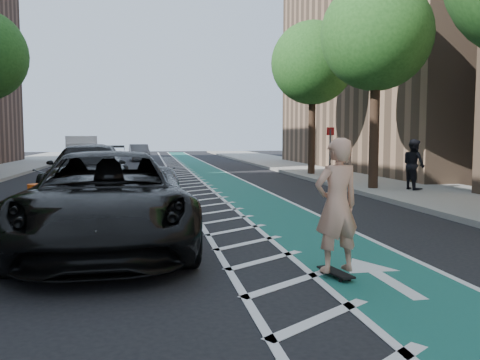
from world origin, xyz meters
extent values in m
plane|color=black|center=(0.00, 0.00, 0.00)|extent=(120.00, 120.00, 0.00)
cube|color=#185749|center=(3.00, 10.00, 0.01)|extent=(2.00, 90.00, 0.01)
cube|color=silver|center=(1.50, 10.00, 0.01)|extent=(1.40, 90.00, 0.01)
cube|color=gray|center=(9.50, 10.00, 0.07)|extent=(5.00, 90.00, 0.15)
cube|color=gray|center=(7.05, 10.00, 0.08)|extent=(0.12, 90.00, 0.16)
cube|color=#84664C|center=(17.50, 20.00, 9.50)|extent=(14.00, 22.00, 19.00)
cylinder|color=#382619|center=(7.90, 8.00, 2.20)|extent=(0.36, 0.36, 4.40)
sphere|color=#1C4818|center=(7.90, 8.00, 5.80)|extent=(4.20, 4.20, 4.20)
cylinder|color=#382619|center=(7.90, 16.00, 2.20)|extent=(0.36, 0.36, 4.40)
sphere|color=#1C4818|center=(7.90, 16.00, 5.80)|extent=(4.20, 4.20, 4.20)
cylinder|color=#4C4C4C|center=(7.60, 12.00, 1.20)|extent=(0.08, 0.08, 2.40)
cube|color=red|center=(7.60, 12.00, 2.30)|extent=(0.35, 0.02, 0.35)
cube|color=black|center=(2.30, -2.60, 0.09)|extent=(0.35, 0.77, 0.03)
cylinder|color=black|center=(2.18, -2.37, 0.03)|extent=(0.04, 0.06, 0.06)
cylinder|color=black|center=(2.33, -2.34, 0.03)|extent=(0.04, 0.06, 0.06)
cylinder|color=black|center=(2.27, -2.86, 0.03)|extent=(0.04, 0.06, 0.06)
cylinder|color=black|center=(2.42, -2.83, 0.03)|extent=(0.04, 0.06, 0.06)
imported|color=tan|center=(2.30, -2.60, 1.09)|extent=(0.80, 0.61, 1.98)
imported|color=black|center=(-1.17, 0.17, 0.91)|extent=(3.14, 6.58, 1.81)
imported|color=black|center=(-2.40, 8.21, 0.89)|extent=(2.53, 6.18, 1.79)
imported|color=#A2A3A8|center=(-3.77, 24.52, 0.85)|extent=(2.56, 5.19, 1.70)
imported|color=slate|center=(-1.14, 33.33, 0.70)|extent=(1.86, 4.35, 1.40)
imported|color=black|center=(9.08, 7.36, 1.07)|extent=(0.79, 0.97, 1.84)
cube|color=silver|center=(-5.51, 31.93, 1.04)|extent=(2.59, 3.53, 2.08)
cube|color=silver|center=(-5.28, 29.44, 0.78)|extent=(2.23, 1.85, 1.56)
cylinder|color=black|center=(-6.18, 28.94, 0.36)|extent=(0.33, 0.75, 0.73)
cylinder|color=black|center=(-4.31, 29.11, 0.36)|extent=(0.33, 0.75, 0.73)
cylinder|color=black|center=(-6.52, 32.68, 0.36)|extent=(0.33, 0.75, 0.73)
cylinder|color=black|center=(-4.65, 32.85, 0.36)|extent=(0.33, 0.75, 0.73)
cylinder|color=#FE530D|center=(-3.36, 4.62, 0.41)|extent=(0.47, 0.47, 0.82)
cylinder|color=silver|center=(-3.36, 4.62, 0.27)|extent=(0.48, 0.48, 0.11)
cylinder|color=silver|center=(-3.36, 4.62, 0.53)|extent=(0.48, 0.48, 0.11)
cylinder|color=black|center=(-3.36, 4.62, 0.02)|extent=(0.60, 0.60, 0.04)
cylinder|color=#EE5A0C|center=(-1.84, 11.91, 0.42)|extent=(0.48, 0.48, 0.84)
cylinder|color=silver|center=(-1.84, 11.91, 0.28)|extent=(0.49, 0.49, 0.11)
cylinder|color=silver|center=(-1.84, 11.91, 0.54)|extent=(0.49, 0.49, 0.11)
cylinder|color=black|center=(-1.84, 11.91, 0.02)|extent=(0.61, 0.61, 0.04)
cylinder|color=#FF5A0D|center=(-4.00, 15.89, 0.50)|extent=(0.58, 0.58, 1.01)
cylinder|color=silver|center=(-4.00, 15.89, 0.34)|extent=(0.59, 0.59, 0.13)
cylinder|color=silver|center=(-4.00, 15.89, 0.65)|extent=(0.59, 0.59, 0.13)
cylinder|color=black|center=(-4.00, 15.89, 0.02)|extent=(0.74, 0.74, 0.04)
camera|label=1|loc=(-0.41, -9.61, 2.11)|focal=38.00mm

